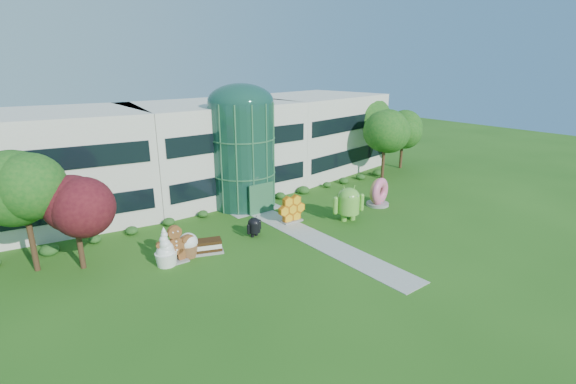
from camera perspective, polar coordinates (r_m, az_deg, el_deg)
ground at (r=31.85m, az=5.59°, el=-7.28°), size 140.00×140.00×0.00m
building at (r=44.59m, az=-10.33°, el=5.98°), size 46.00×15.00×9.30m
atrium at (r=39.42m, az=-6.25°, el=5.05°), size 6.00×6.00×9.80m
walkway at (r=33.19m, az=3.22°, el=-6.13°), size 2.40×20.00×0.04m
tree_red at (r=30.51m, az=-26.90°, el=-4.21°), size 4.00×4.00×6.00m
trees_backdrop at (r=40.41m, az=-6.97°, el=4.32°), size 52.00×8.00×8.40m
android_green at (r=36.33m, az=8.31°, el=-1.29°), size 3.53×2.89×3.46m
android_black at (r=33.07m, az=-4.65°, el=-4.58°), size 1.81×1.42×1.82m
donut at (r=40.77m, az=12.25°, el=0.06°), size 2.88×1.84×2.77m
gingerbread at (r=29.70m, az=-15.13°, el=-6.84°), size 2.99×1.23×2.73m
ice_cream_sandwich at (r=30.91m, az=-11.00°, el=-7.31°), size 2.49×1.84×1.00m
honeycomb at (r=35.79m, az=0.51°, el=-2.48°), size 2.79×1.07×2.17m
froyo at (r=29.44m, az=-16.45°, el=-7.17°), size 1.82×1.82×2.74m
cupcake at (r=30.51m, az=-13.48°, el=-7.03°), size 1.83×1.83×1.77m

